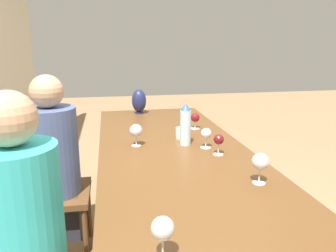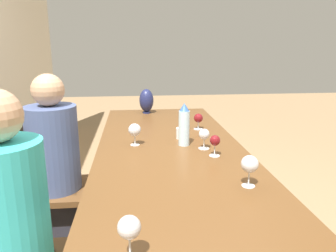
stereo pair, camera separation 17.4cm
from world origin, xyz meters
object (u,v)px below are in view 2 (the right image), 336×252
(wine_glass_0, at_px, (250,164))
(person_near, at_px, (12,225))
(water_tumbler, at_px, (182,133))
(wine_glass_2, at_px, (135,130))
(wine_glass_3, at_px, (129,228))
(wine_glass_5, at_px, (215,141))
(wine_glass_1, at_px, (204,135))
(vase, at_px, (146,101))
(water_bottle, at_px, (184,125))
(chair_far, at_px, (46,185))
(wine_glass_4, at_px, (198,119))
(person_far, at_px, (56,160))

(wine_glass_0, bearing_deg, person_near, 94.74)
(water_tumbler, distance_m, wine_glass_2, 0.36)
(wine_glass_3, relative_size, wine_glass_5, 1.16)
(wine_glass_1, xyz_separation_m, wine_glass_2, (0.12, 0.44, 0.01))
(wine_glass_2, height_order, person_near, person_near)
(vase, bearing_deg, water_bottle, -168.75)
(wine_glass_3, xyz_separation_m, chair_far, (1.22, 0.59, -0.38))
(wine_glass_3, xyz_separation_m, wine_glass_5, (0.92, -0.50, -0.02))
(wine_glass_5, bearing_deg, wine_glass_3, 151.65)
(water_tumbler, distance_m, wine_glass_5, 0.42)
(person_near, bearing_deg, vase, -19.76)
(wine_glass_4, bearing_deg, wine_glass_1, 173.26)
(wine_glass_2, relative_size, wine_glass_3, 0.98)
(wine_glass_0, distance_m, wine_glass_5, 0.44)
(wine_glass_0, distance_m, person_near, 1.08)
(wine_glass_0, xyz_separation_m, wine_glass_5, (0.44, 0.06, -0.02))
(wine_glass_1, xyz_separation_m, person_far, (0.15, 0.97, -0.19))
(person_far, bearing_deg, wine_glass_0, -124.72)
(vase, distance_m, wine_glass_2, 1.01)
(wine_glass_3, distance_m, person_near, 0.67)
(wine_glass_1, height_order, wine_glass_3, wine_glass_3)
(water_bottle, distance_m, wine_glass_0, 0.70)
(wine_glass_3, height_order, wine_glass_4, wine_glass_3)
(wine_glass_1, relative_size, wine_glass_3, 0.88)
(wine_glass_3, height_order, person_far, person_far)
(chair_far, bearing_deg, wine_glass_3, -154.33)
(water_bottle, bearing_deg, wine_glass_5, -146.82)
(wine_glass_4, distance_m, chair_far, 1.21)
(water_bottle, height_order, person_far, person_far)
(wine_glass_0, height_order, person_near, person_near)
(wine_glass_5, xyz_separation_m, person_near, (-0.52, 1.00, -0.18))
(person_near, height_order, person_far, person_near)
(wine_glass_1, height_order, person_near, person_near)
(wine_glass_1, bearing_deg, wine_glass_0, -170.89)
(wine_glass_0, distance_m, wine_glass_3, 0.74)
(person_far, bearing_deg, chair_far, 90.00)
(water_tumbler, relative_size, wine_glass_3, 0.54)
(chair_far, bearing_deg, person_far, -90.00)
(wine_glass_4, bearing_deg, wine_glass_2, 125.83)
(water_tumbler, xyz_separation_m, wine_glass_4, (0.24, -0.17, 0.05))
(vase, bearing_deg, wine_glass_5, -164.25)
(water_tumbler, height_order, wine_glass_1, wine_glass_1)
(wine_glass_1, xyz_separation_m, chair_far, (0.15, 1.05, -0.37))
(wine_glass_2, relative_size, person_far, 0.12)
(wine_glass_1, bearing_deg, person_far, 80.91)
(wine_glass_1, bearing_deg, water_bottle, 53.06)
(water_bottle, height_order, wine_glass_3, water_bottle)
(wine_glass_5, distance_m, person_far, 1.06)
(water_tumbler, relative_size, vase, 0.35)
(wine_glass_3, relative_size, chair_far, 0.17)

